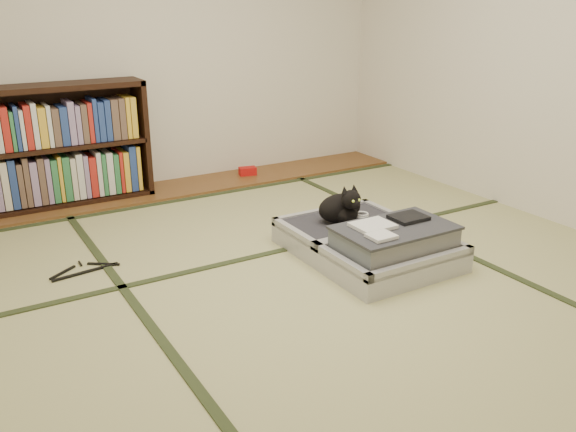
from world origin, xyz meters
TOP-DOWN VIEW (x-y plane):
  - floor at (0.00, 0.00)m, footprint 4.50×4.50m
  - wood_strip at (0.00, 2.00)m, footprint 4.00×0.50m
  - red_item at (0.62, 2.03)m, footprint 0.17×0.12m
  - room_shell at (0.00, 0.00)m, footprint 4.50×4.50m
  - tatami_borders at (0.00, 0.49)m, footprint 4.00×4.50m
  - bookcase at (-1.01, 2.07)m, footprint 1.43×0.33m
  - suitcase at (0.45, 0.01)m, footprint 0.78×1.04m
  - cat at (0.43, 0.30)m, footprint 0.35×0.35m
  - cable_coil at (0.61, 0.34)m, footprint 0.11×0.11m
  - hanger at (-1.13, 0.73)m, footprint 0.41×0.21m

SIDE VIEW (x-z plane):
  - floor at x=0.00m, z-range 0.00..0.00m
  - tatami_borders at x=0.00m, z-range 0.00..0.01m
  - hanger at x=-1.13m, z-range 0.00..0.01m
  - wood_strip at x=0.00m, z-range 0.00..0.02m
  - red_item at x=0.62m, z-range 0.02..0.09m
  - suitcase at x=0.45m, z-range -0.05..0.26m
  - cable_coil at x=0.61m, z-range 0.15..0.17m
  - cat at x=0.43m, z-range 0.11..0.39m
  - bookcase at x=-1.01m, z-range -0.01..0.91m
  - room_shell at x=0.00m, z-range -0.79..3.71m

